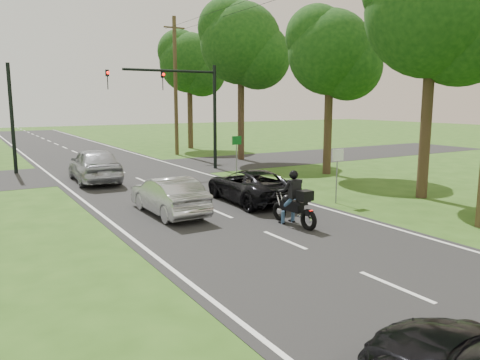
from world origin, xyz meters
name	(u,v)px	position (x,y,z in m)	size (l,w,h in m)	color
ground	(284,240)	(0.00, 0.00, 0.00)	(140.00, 140.00, 0.00)	#294B15
road	(157,187)	(0.00, 10.00, 0.01)	(8.00, 100.00, 0.01)	black
cross_road	(119,171)	(0.00, 16.00, 0.01)	(60.00, 7.00, 0.01)	black
motorcycle_rider	(295,204)	(1.26, 1.16, 0.71)	(0.59, 2.10, 1.81)	black
dark_suv	(250,185)	(1.97, 4.95, 0.66)	(2.14, 4.64, 1.29)	black
silver_sedan	(169,196)	(-1.62, 4.64, 0.68)	(1.41, 4.04, 1.33)	#AEAEB3
silver_suv	(95,165)	(-2.14, 12.86, 0.86)	(2.01, 4.99, 1.70)	#A4A6AC
traffic_signal	(185,98)	(3.34, 14.00, 4.14)	(6.38, 0.44, 6.00)	black
signal_pole_far	(12,119)	(-5.20, 18.00, 3.00)	(0.20, 0.20, 6.00)	black
utility_pole_far	(176,86)	(6.20, 22.00, 5.08)	(1.60, 0.28, 10.00)	brown
sign_white	(338,163)	(4.70, 2.98, 1.60)	(0.55, 0.07, 2.12)	slate
sign_green	(237,146)	(4.90, 10.98, 1.60)	(0.55, 0.07, 2.12)	slate
tree_row_b	(443,18)	(8.79, 1.76, 7.13)	(5.60, 5.43, 10.06)	#332316
tree_row_c	(336,58)	(9.75, 8.80, 6.23)	(4.80, 4.65, 8.76)	#332316
tree_row_d	(247,48)	(9.10, 16.76, 7.43)	(5.76, 5.58, 10.45)	#332316
tree_row_e	(194,66)	(9.48, 25.78, 6.83)	(5.28, 5.12, 9.61)	#332316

